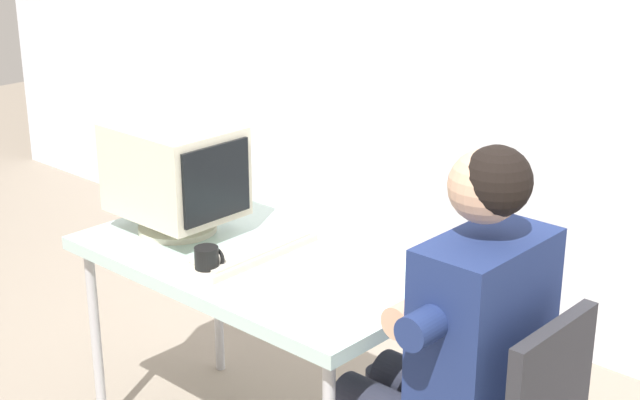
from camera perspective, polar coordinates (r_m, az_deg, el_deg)
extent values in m
cylinder|color=#B7B7BC|center=(3.46, -13.37, -8.26)|extent=(0.04, 0.04, 0.70)
cylinder|color=#B7B7BC|center=(3.77, -6.21, -5.42)|extent=(0.04, 0.04, 0.70)
cylinder|color=#B7B7BC|center=(3.11, 7.72, -11.20)|extent=(0.04, 0.04, 0.70)
cube|color=silver|center=(3.07, -3.57, -3.71)|extent=(1.23, 0.69, 0.04)
cylinder|color=beige|center=(3.28, -8.60, -1.69)|extent=(0.27, 0.27, 0.02)
cylinder|color=beige|center=(3.27, -8.63, -1.11)|extent=(0.06, 0.06, 0.05)
cube|color=beige|center=(3.21, -8.79, 1.86)|extent=(0.41, 0.32, 0.30)
cube|color=black|center=(3.06, -6.27, 1.06)|extent=(0.01, 0.28, 0.25)
cube|color=beige|center=(3.05, -4.12, -3.18)|extent=(0.16, 0.48, 0.02)
cube|color=beige|center=(3.04, -4.13, -2.90)|extent=(0.13, 0.43, 0.01)
cube|color=#2D2D33|center=(2.50, 13.67, -11.62)|extent=(0.04, 0.37, 0.42)
cube|color=navy|center=(2.54, 9.79, -8.31)|extent=(0.22, 0.40, 0.57)
sphere|color=tan|center=(2.38, 9.97, 0.82)|extent=(0.19, 0.19, 0.19)
sphere|color=black|center=(2.36, 10.60, 1.12)|extent=(0.18, 0.18, 0.18)
cylinder|color=#262838|center=(2.84, 7.05, -11.55)|extent=(0.40, 0.14, 0.14)
cylinder|color=navy|center=(2.32, 6.42, -7.54)|extent=(0.09, 0.14, 0.09)
cylinder|color=navy|center=(2.68, 12.28, -4.10)|extent=(0.09, 0.14, 0.09)
cylinder|color=tan|center=(2.58, 7.27, -5.98)|extent=(0.09, 0.40, 0.09)
cylinder|color=black|center=(2.91, -6.86, -3.70)|extent=(0.07, 0.07, 0.09)
torus|color=black|center=(2.93, -6.23, -3.46)|extent=(0.06, 0.01, 0.06)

